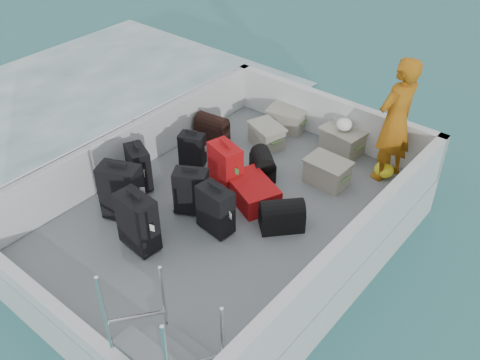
% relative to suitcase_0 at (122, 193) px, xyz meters
% --- Properties ---
extents(ground, '(160.00, 160.00, 0.00)m').
position_rel_suitcase_0_xyz_m(ground, '(0.98, 0.90, -1.01)').
color(ground, '#1B5E61').
rests_on(ground, ground).
extents(wake_foam, '(10.00, 10.00, 0.00)m').
position_rel_suitcase_0_xyz_m(wake_foam, '(-3.82, 0.90, -1.01)').
color(wake_foam, white).
rests_on(wake_foam, ground).
extents(ferry_hull, '(3.60, 5.00, 0.60)m').
position_rel_suitcase_0_xyz_m(ferry_hull, '(0.98, 0.90, -0.71)').
color(ferry_hull, silver).
rests_on(ferry_hull, ground).
extents(deck, '(3.30, 4.70, 0.02)m').
position_rel_suitcase_0_xyz_m(deck, '(0.98, 0.90, -0.40)').
color(deck, slate).
rests_on(deck, ferry_hull).
extents(deck_fittings, '(3.60, 5.00, 0.90)m').
position_rel_suitcase_0_xyz_m(deck_fittings, '(1.33, 0.58, -0.02)').
color(deck_fittings, silver).
rests_on(deck_fittings, deck).
extents(suitcase_0, '(0.58, 0.46, 0.78)m').
position_rel_suitcase_0_xyz_m(suitcase_0, '(0.00, 0.00, 0.00)').
color(suitcase_0, black).
rests_on(suitcase_0, deck).
extents(suitcase_1, '(0.48, 0.38, 0.62)m').
position_rel_suitcase_0_xyz_m(suitcase_1, '(-0.33, 0.56, -0.08)').
color(suitcase_1, black).
rests_on(suitcase_1, deck).
extents(suitcase_2, '(0.41, 0.33, 0.52)m').
position_rel_suitcase_0_xyz_m(suitcase_2, '(-0.13, 1.40, -0.13)').
color(suitcase_2, black).
rests_on(suitcase_2, deck).
extents(suitcase_3, '(0.51, 0.32, 0.74)m').
position_rel_suitcase_0_xyz_m(suitcase_3, '(0.56, -0.24, -0.02)').
color(suitcase_3, black).
rests_on(suitcase_3, deck).
extents(suitcase_4, '(0.49, 0.43, 0.63)m').
position_rel_suitcase_0_xyz_m(suitcase_4, '(0.59, 0.63, -0.07)').
color(suitcase_4, black).
rests_on(suitcase_4, deck).
extents(suitcase_5, '(0.53, 0.40, 0.65)m').
position_rel_suitcase_0_xyz_m(suitcase_5, '(0.56, 1.32, -0.06)').
color(suitcase_5, '#B60E15').
rests_on(suitcase_5, deck).
extents(suitcase_7, '(0.47, 0.30, 0.63)m').
position_rel_suitcase_0_xyz_m(suitcase_7, '(1.07, 0.56, -0.07)').
color(suitcase_7, black).
rests_on(suitcase_7, deck).
extents(suitcase_8, '(0.88, 0.75, 0.29)m').
position_rel_suitcase_0_xyz_m(suitcase_8, '(1.05, 1.30, -0.24)').
color(suitcase_8, '#B60E15').
rests_on(suitcase_8, deck).
extents(duffel_0, '(0.52, 0.36, 0.32)m').
position_rel_suitcase_0_xyz_m(duffel_0, '(-0.40, 2.12, -0.23)').
color(duffel_0, black).
rests_on(duffel_0, deck).
extents(duffel_1, '(0.51, 0.50, 0.32)m').
position_rel_suitcase_0_xyz_m(duffel_1, '(0.82, 1.82, -0.23)').
color(duffel_1, black).
rests_on(duffel_1, deck).
extents(duffel_2, '(0.59, 0.60, 0.32)m').
position_rel_suitcase_0_xyz_m(duffel_2, '(1.68, 1.10, -0.23)').
color(duffel_2, black).
rests_on(duffel_2, deck).
extents(crate_0, '(0.61, 0.47, 0.33)m').
position_rel_suitcase_0_xyz_m(crate_0, '(0.32, 3.10, -0.22)').
color(crate_0, gray).
rests_on(crate_0, deck).
extents(crate_1, '(0.61, 0.51, 0.31)m').
position_rel_suitcase_0_xyz_m(crate_1, '(0.36, 2.52, -0.23)').
color(crate_1, gray).
rests_on(crate_1, deck).
extents(crate_2, '(0.62, 0.47, 0.35)m').
position_rel_suitcase_0_xyz_m(crate_2, '(1.35, 3.10, -0.21)').
color(crate_2, gray).
rests_on(crate_2, deck).
extents(crate_3, '(0.57, 0.40, 0.34)m').
position_rel_suitcase_0_xyz_m(crate_3, '(1.60, 2.27, -0.22)').
color(crate_3, gray).
rests_on(crate_3, deck).
extents(yellow_bag, '(0.28, 0.26, 0.22)m').
position_rel_suitcase_0_xyz_m(yellow_bag, '(2.15, 2.91, -0.28)').
color(yellow_bag, yellow).
rests_on(yellow_bag, deck).
extents(white_bag, '(0.24, 0.24, 0.18)m').
position_rel_suitcase_0_xyz_m(white_bag, '(1.35, 3.10, 0.05)').
color(white_bag, white).
rests_on(white_bag, crate_2).
extents(passenger, '(0.59, 0.75, 1.79)m').
position_rel_suitcase_0_xyz_m(passenger, '(2.15, 2.95, 0.51)').
color(passenger, orange).
rests_on(passenger, deck).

